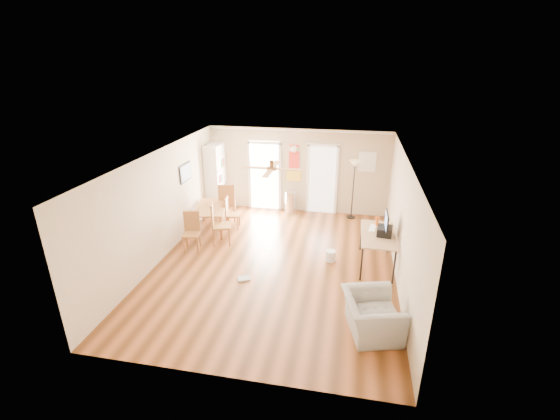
% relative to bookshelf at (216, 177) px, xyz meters
% --- Properties ---
extents(floor, '(7.00, 7.00, 0.00)m').
position_rel_bookshelf_xyz_m(floor, '(2.52, -3.12, -1.05)').
color(floor, brown).
rests_on(floor, ground).
extents(ceiling, '(5.50, 7.00, 0.00)m').
position_rel_bookshelf_xyz_m(ceiling, '(2.52, -3.12, 1.55)').
color(ceiling, silver).
rests_on(ceiling, floor).
extents(wall_back, '(5.50, 0.04, 2.60)m').
position_rel_bookshelf_xyz_m(wall_back, '(2.52, 0.38, 0.25)').
color(wall_back, beige).
rests_on(wall_back, floor).
extents(wall_front, '(5.50, 0.04, 2.60)m').
position_rel_bookshelf_xyz_m(wall_front, '(2.52, -6.62, 0.25)').
color(wall_front, beige).
rests_on(wall_front, floor).
extents(wall_left, '(0.04, 7.00, 2.60)m').
position_rel_bookshelf_xyz_m(wall_left, '(-0.23, -3.12, 0.25)').
color(wall_left, beige).
rests_on(wall_left, floor).
extents(wall_right, '(0.04, 7.00, 2.60)m').
position_rel_bookshelf_xyz_m(wall_right, '(5.27, -3.12, 0.25)').
color(wall_right, beige).
rests_on(wall_right, floor).
extents(crown_molding, '(5.50, 7.00, 0.08)m').
position_rel_bookshelf_xyz_m(crown_molding, '(2.52, -3.12, 1.51)').
color(crown_molding, white).
rests_on(crown_molding, wall_back).
extents(kitchen_doorway, '(0.90, 0.10, 2.10)m').
position_rel_bookshelf_xyz_m(kitchen_doorway, '(1.47, 0.36, -0.00)').
color(kitchen_doorway, white).
rests_on(kitchen_doorway, wall_back).
extents(bathroom_doorway, '(0.80, 0.10, 2.10)m').
position_rel_bookshelf_xyz_m(bathroom_doorway, '(3.27, 0.36, -0.00)').
color(bathroom_doorway, white).
rests_on(bathroom_doorway, wall_back).
extents(wall_decal, '(0.46, 0.03, 1.10)m').
position_rel_bookshelf_xyz_m(wall_decal, '(2.39, 0.36, 0.50)').
color(wall_decal, red).
rests_on(wall_decal, wall_back).
extents(ac_grille, '(0.50, 0.04, 0.60)m').
position_rel_bookshelf_xyz_m(ac_grille, '(4.57, 0.35, 0.65)').
color(ac_grille, white).
rests_on(ac_grille, wall_back).
extents(framed_poster, '(0.04, 0.66, 0.48)m').
position_rel_bookshelf_xyz_m(framed_poster, '(-0.21, -1.72, 0.65)').
color(framed_poster, black).
rests_on(framed_poster, wall_left).
extents(ceiling_fan, '(1.24, 1.24, 0.20)m').
position_rel_bookshelf_xyz_m(ceiling_fan, '(2.52, -3.42, 1.38)').
color(ceiling_fan, '#593819').
rests_on(ceiling_fan, ceiling).
extents(bookshelf, '(0.50, 0.98, 2.11)m').
position_rel_bookshelf_xyz_m(bookshelf, '(0.00, 0.00, 0.00)').
color(bookshelf, silver).
rests_on(bookshelf, floor).
extents(dining_table, '(1.08, 1.52, 0.69)m').
position_rel_bookshelf_xyz_m(dining_table, '(0.37, -1.54, -0.71)').
color(dining_table, olive).
rests_on(dining_table, floor).
extents(dining_chair_right_a, '(0.42, 0.42, 0.90)m').
position_rel_bookshelf_xyz_m(dining_chair_right_a, '(0.92, -1.31, -0.60)').
color(dining_chair_right_a, olive).
rests_on(dining_chair_right_a, floor).
extents(dining_chair_right_b, '(0.58, 0.58, 1.12)m').
position_rel_bookshelf_xyz_m(dining_chair_right_b, '(0.92, -2.30, -0.50)').
color(dining_chair_right_b, olive).
rests_on(dining_chair_right_b, floor).
extents(dining_chair_near, '(0.48, 0.48, 0.98)m').
position_rel_bookshelf_xyz_m(dining_chair_near, '(0.31, -2.81, -0.56)').
color(dining_chair_near, '#A06B33').
rests_on(dining_chair_near, floor).
extents(dining_chair_far, '(0.58, 0.58, 1.14)m').
position_rel_bookshelf_xyz_m(dining_chair_far, '(0.57, -0.73, -0.48)').
color(dining_chair_far, '#915A2E').
rests_on(dining_chair_far, floor).
extents(trash_can, '(0.37, 0.37, 0.70)m').
position_rel_bookshelf_xyz_m(trash_can, '(2.33, 0.11, -0.70)').
color(trash_can, silver).
rests_on(trash_can, floor).
extents(torchiere_lamp, '(0.35, 0.35, 1.78)m').
position_rel_bookshelf_xyz_m(torchiere_lamp, '(4.22, 0.08, -0.17)').
color(torchiere_lamp, black).
rests_on(torchiere_lamp, floor).
extents(computer_desk, '(0.76, 1.53, 0.82)m').
position_rel_bookshelf_xyz_m(computer_desk, '(4.84, -2.71, -0.64)').
color(computer_desk, tan).
rests_on(computer_desk, floor).
extents(imac, '(0.11, 0.58, 0.54)m').
position_rel_bookshelf_xyz_m(imac, '(4.99, -2.77, 0.04)').
color(imac, black).
rests_on(imac, computer_desk).
extents(keyboard, '(0.20, 0.43, 0.02)m').
position_rel_bookshelf_xyz_m(keyboard, '(4.72, -2.43, -0.23)').
color(keyboard, white).
rests_on(keyboard, computer_desk).
extents(printer, '(0.37, 0.42, 0.20)m').
position_rel_bookshelf_xyz_m(printer, '(4.97, -2.75, -0.14)').
color(printer, black).
rests_on(printer, computer_desk).
extents(orange_bottle, '(0.08, 0.08, 0.22)m').
position_rel_bookshelf_xyz_m(orange_bottle, '(4.82, -2.24, -0.12)').
color(orange_bottle, '#CD5612').
rests_on(orange_bottle, computer_desk).
extents(wastebasket_a, '(0.30, 0.30, 0.27)m').
position_rel_bookshelf_xyz_m(wastebasket_a, '(3.79, -2.71, -0.92)').
color(wastebasket_a, silver).
rests_on(wastebasket_a, floor).
extents(floor_cloth, '(0.33, 0.30, 0.04)m').
position_rel_bookshelf_xyz_m(floor_cloth, '(1.97, -3.90, -1.04)').
color(floor_cloth, '#A2A29D').
rests_on(floor_cloth, floor).
extents(armchair, '(1.17, 1.27, 0.70)m').
position_rel_bookshelf_xyz_m(armchair, '(4.67, -5.12, -0.71)').
color(armchair, gray).
rests_on(armchair, floor).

